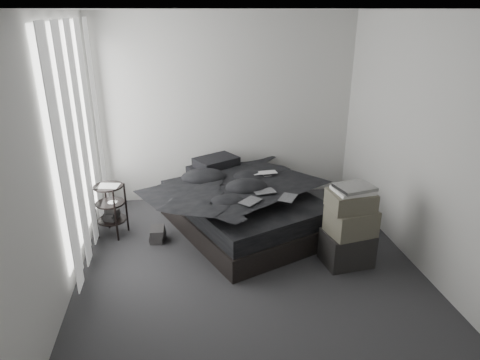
{
  "coord_description": "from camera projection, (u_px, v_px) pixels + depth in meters",
  "views": [
    {
      "loc": [
        -0.67,
        -3.78,
        2.6
      ],
      "look_at": [
        0.0,
        0.8,
        0.75
      ],
      "focal_mm": 32.0,
      "sensor_mm": 36.0,
      "label": 1
    }
  ],
  "objects": [
    {
      "name": "floor",
      "position": [
        251.0,
        273.0,
        4.53
      ],
      "size": [
        3.6,
        4.2,
        0.01
      ],
      "primitive_type": "cube",
      "color": "#2C2C2E",
      "rests_on": "ground"
    },
    {
      "name": "ceiling",
      "position": [
        254.0,
        9.0,
        3.56
      ],
      "size": [
        3.6,
        4.2,
        0.01
      ],
      "primitive_type": "cube",
      "color": "white",
      "rests_on": "ground"
    },
    {
      "name": "wall_back",
      "position": [
        226.0,
        110.0,
        5.97
      ],
      "size": [
        3.6,
        0.01,
        2.6
      ],
      "primitive_type": "cube",
      "color": "beige",
      "rests_on": "ground"
    },
    {
      "name": "wall_front",
      "position": [
        325.0,
        291.0,
        2.11
      ],
      "size": [
        3.6,
        0.01,
        2.6
      ],
      "primitive_type": "cube",
      "color": "beige",
      "rests_on": "ground"
    },
    {
      "name": "wall_left",
      "position": [
        53.0,
        166.0,
        3.8
      ],
      "size": [
        0.01,
        4.2,
        2.6
      ],
      "primitive_type": "cube",
      "color": "beige",
      "rests_on": "ground"
    },
    {
      "name": "wall_right",
      "position": [
        429.0,
        149.0,
        4.29
      ],
      "size": [
        0.01,
        4.2,
        2.6
      ],
      "primitive_type": "cube",
      "color": "beige",
      "rests_on": "ground"
    },
    {
      "name": "window_left",
      "position": [
        76.0,
        134.0,
        4.61
      ],
      "size": [
        0.02,
        2.0,
        2.3
      ],
      "primitive_type": "cube",
      "color": "white",
      "rests_on": "wall_left"
    },
    {
      "name": "curtain_left",
      "position": [
        81.0,
        140.0,
        4.65
      ],
      "size": [
        0.06,
        2.12,
        2.48
      ],
      "primitive_type": "cube",
      "color": "white",
      "rests_on": "wall_left"
    },
    {
      "name": "bed",
      "position": [
        244.0,
        218.0,
        5.42
      ],
      "size": [
        2.13,
        2.38,
        0.27
      ],
      "primitive_type": "cube",
      "rotation": [
        0.0,
        0.0,
        0.4
      ],
      "color": "black",
      "rests_on": "floor"
    },
    {
      "name": "mattress",
      "position": [
        244.0,
        201.0,
        5.34
      ],
      "size": [
        2.05,
        2.31,
        0.21
      ],
      "primitive_type": "cube",
      "rotation": [
        0.0,
        0.0,
        0.4
      ],
      "color": "black",
      "rests_on": "bed"
    },
    {
      "name": "duvet",
      "position": [
        246.0,
        187.0,
        5.22
      ],
      "size": [
        1.98,
        2.1,
        0.23
      ],
      "primitive_type": "imported",
      "rotation": [
        0.0,
        0.0,
        0.4
      ],
      "color": "black",
      "rests_on": "mattress"
    },
    {
      "name": "pillow_lower",
      "position": [
        211.0,
        171.0,
        5.85
      ],
      "size": [
        0.7,
        0.6,
        0.13
      ],
      "primitive_type": "cube",
      "rotation": [
        0.0,
        0.0,
        0.4
      ],
      "color": "black",
      "rests_on": "mattress"
    },
    {
      "name": "pillow_upper",
      "position": [
        216.0,
        162.0,
        5.82
      ],
      "size": [
        0.67,
        0.6,
        0.12
      ],
      "primitive_type": "cube",
      "rotation": [
        0.0,
        0.0,
        0.51
      ],
      "color": "black",
      "rests_on": "pillow_lower"
    },
    {
      "name": "laptop",
      "position": [
        266.0,
        169.0,
        5.42
      ],
      "size": [
        0.33,
        0.23,
        0.02
      ],
      "primitive_type": "imported",
      "rotation": [
        0.0,
        0.0,
        0.09
      ],
      "color": "silver",
      "rests_on": "duvet"
    },
    {
      "name": "comic_a",
      "position": [
        251.0,
        195.0,
        4.68
      ],
      "size": [
        0.29,
        0.29,
        0.01
      ],
      "primitive_type": "cube",
      "rotation": [
        0.0,
        0.0,
        0.79
      ],
      "color": "black",
      "rests_on": "duvet"
    },
    {
      "name": "comic_b",
      "position": [
        265.0,
        185.0,
        4.93
      ],
      "size": [
        0.27,
        0.21,
        0.01
      ],
      "primitive_type": "cube",
      "rotation": [
        0.0,
        0.0,
        0.19
      ],
      "color": "black",
      "rests_on": "duvet"
    },
    {
      "name": "comic_c",
      "position": [
        288.0,
        191.0,
        4.76
      ],
      "size": [
        0.27,
        0.29,
        0.01
      ],
      "primitive_type": "cube",
      "rotation": [
        0.0,
        0.0,
        1.01
      ],
      "color": "black",
      "rests_on": "duvet"
    },
    {
      "name": "side_stand",
      "position": [
        111.0,
        211.0,
        5.2
      ],
      "size": [
        0.45,
        0.45,
        0.64
      ],
      "primitive_type": "cylinder",
      "rotation": [
        0.0,
        0.0,
        -0.38
      ],
      "color": "black",
      "rests_on": "floor"
    },
    {
      "name": "papers",
      "position": [
        108.0,
        186.0,
        5.07
      ],
      "size": [
        0.28,
        0.23,
        0.01
      ],
      "primitive_type": "cube",
      "rotation": [
        0.0,
        0.0,
        -0.2
      ],
      "color": "white",
      "rests_on": "side_stand"
    },
    {
      "name": "floor_books",
      "position": [
        158.0,
        235.0,
        5.14
      ],
      "size": [
        0.19,
        0.24,
        0.16
      ],
      "primitive_type": "cube",
      "rotation": [
        0.0,
        0.0,
        -0.12
      ],
      "color": "black",
      "rests_on": "floor"
    },
    {
      "name": "box_lower",
      "position": [
        347.0,
        248.0,
        4.66
      ],
      "size": [
        0.54,
        0.45,
        0.37
      ],
      "primitive_type": "cube",
      "rotation": [
        0.0,
        0.0,
        0.12
      ],
      "color": "black",
      "rests_on": "floor"
    },
    {
      "name": "box_mid",
      "position": [
        351.0,
        221.0,
        4.53
      ],
      "size": [
        0.53,
        0.45,
        0.28
      ],
      "primitive_type": "cube",
      "rotation": [
        0.0,
        0.0,
        0.19
      ],
      "color": "#555143",
      "rests_on": "box_lower"
    },
    {
      "name": "box_upper",
      "position": [
        351.0,
        201.0,
        4.44
      ],
      "size": [
        0.47,
        0.39,
        0.2
      ],
      "primitive_type": "cube",
      "rotation": [
        0.0,
        0.0,
        0.07
      ],
      "color": "#555143",
      "rests_on": "box_mid"
    },
    {
      "name": "art_book_white",
      "position": [
        353.0,
        190.0,
        4.4
      ],
      "size": [
        0.42,
        0.35,
        0.04
      ],
      "primitive_type": "cube",
      "rotation": [
        0.0,
        0.0,
        0.12
      ],
      "color": "silver",
      "rests_on": "box_upper"
    },
    {
      "name": "art_book_snake",
      "position": [
        355.0,
        187.0,
        4.38
      ],
      "size": [
        0.43,
        0.37,
        0.03
      ],
      "primitive_type": "cube",
      "rotation": [
        0.0,
        0.0,
        0.23
      ],
      "color": "silver",
      "rests_on": "art_book_white"
    }
  ]
}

